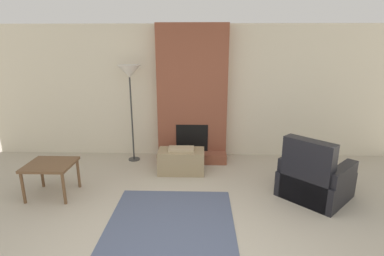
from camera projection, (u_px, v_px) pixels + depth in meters
name	position (u px, v px, depth m)	size (l,w,h in m)	color
wall_back	(193.00, 92.00, 5.97)	(8.16, 0.06, 2.60)	beige
fireplace	(192.00, 98.00, 5.79)	(1.34, 0.60, 2.60)	brown
ottoman	(181.00, 161.00, 5.34)	(0.81, 0.44, 0.47)	#998460
armchair	(313.00, 180.00, 4.44)	(1.22, 1.22, 0.96)	black
side_table	(50.00, 168.00, 4.48)	(0.68, 0.60, 0.52)	brown
floor_lamp_left	(129.00, 75.00, 5.52)	(0.43, 0.43, 1.86)	#333333
area_rug	(170.00, 225.00, 3.82)	(1.63, 1.79, 0.01)	#4C5670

